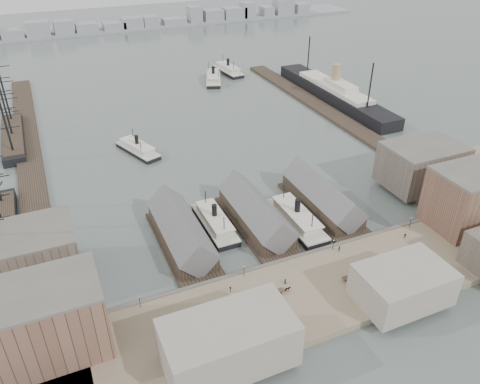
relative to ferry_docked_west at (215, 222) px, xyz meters
name	(u,v)px	position (x,y,z in m)	size (l,w,h in m)	color
ground	(279,254)	(13.00, -21.46, -2.23)	(900.00, 900.00, 0.00)	#4D5956
quay	(312,293)	(13.00, -41.46, -1.23)	(180.00, 30.00, 2.00)	#807056
seawall	(287,261)	(13.00, -26.66, -1.08)	(180.00, 1.20, 2.30)	#59544C
west_wharf	(29,158)	(-55.00, 78.54, -1.43)	(10.00, 220.00, 1.60)	#2D231C
east_wharf	(331,114)	(91.00, 68.54, -1.43)	(10.00, 180.00, 1.60)	#2D231C
ferry_shed_west	(181,233)	(-13.00, -4.58, 2.41)	(14.00, 42.00, 12.60)	#2D231C
ferry_shed_center	(256,214)	(13.00, -4.58, 2.41)	(14.00, 42.00, 12.60)	#2D231C
ferry_shed_east	(322,198)	(39.00, -4.58, 2.41)	(14.00, 42.00, 12.60)	#2D231C
warehouse_west_front	(33,325)	(-57.00, -33.46, 8.77)	(32.00, 18.00, 18.00)	brown
warehouse_west_back	(29,255)	(-57.00, -3.46, 6.77)	(26.00, 20.00, 14.00)	#60564C
warehouse_east_front	(476,197)	(79.00, -33.46, 9.27)	(30.00, 18.00, 19.00)	brown
warehouse_east_back	(421,165)	(81.00, -6.46, 7.27)	(28.00, 20.00, 15.00)	#60564C
street_bldg_center	(403,285)	(33.00, -53.46, 4.77)	(24.00, 16.00, 10.00)	gray
street_bldg_west	(229,342)	(-17.00, -53.46, 5.77)	(30.00, 16.00, 12.00)	gray
lamp_post_far_w	(139,299)	(-32.00, -28.46, 2.49)	(0.44, 0.44, 3.92)	black
lamp_post_near_w	(244,269)	(-2.00, -28.46, 2.49)	(0.44, 0.44, 3.92)	black
lamp_post_near_e	(333,243)	(28.00, -28.46, 2.49)	(0.44, 0.44, 3.92)	black
lamp_post_far_e	(411,221)	(58.00, -28.46, 2.49)	(0.44, 0.44, 3.92)	black
far_shore	(97,27)	(10.93, 312.68, 1.68)	(500.00, 40.00, 15.72)	gray
ferry_docked_west	(215,222)	(0.00, 0.00, 0.00)	(7.98, 26.59, 9.50)	black
ferry_docked_east	(296,218)	(26.00, -9.51, 0.24)	(8.84, 29.48, 10.53)	black
ferry_open_near	(138,149)	(-10.86, 65.85, -0.14)	(15.66, 25.96, 8.90)	black
ferry_open_mid	(213,78)	(54.54, 144.30, 0.15)	(17.93, 29.54, 10.13)	black
ferry_open_far	(228,70)	(69.51, 156.77, 0.13)	(11.41, 28.89, 10.05)	black
sailing_ship_near	(3,236)	(-65.23, 19.63, 0.34)	(8.50, 58.52, 34.93)	black
sailing_ship_mid	(13,136)	(-60.64, 100.01, 0.50)	(9.25, 53.43, 38.02)	black
ocean_steamer	(334,92)	(105.00, 87.52, 2.09)	(13.73, 100.34, 20.07)	black
tram	(447,227)	(66.94, -35.34, 1.66)	(3.27, 10.49, 3.68)	black
horse_cart_left	(169,320)	(-26.48, -36.85, 0.61)	(4.87, 2.83, 1.68)	black
horse_cart_center	(284,290)	(5.58, -38.77, 0.54)	(4.81, 1.68, 1.42)	black
horse_cart_right	(352,277)	(25.75, -41.72, 0.53)	(4.51, 1.51, 1.43)	black
pedestrian_0	(102,324)	(-42.31, -31.16, 0.56)	(0.58, 0.42, 1.58)	black
pedestrian_1	(165,338)	(-29.01, -41.94, 0.58)	(0.78, 0.61, 1.60)	black
pedestrian_2	(230,289)	(-7.98, -32.74, 0.66)	(1.14, 0.66, 1.77)	black
pedestrian_3	(288,319)	(1.42, -48.60, 0.67)	(1.04, 0.44, 1.78)	black
pedestrian_4	(285,281)	(7.46, -35.81, 0.58)	(0.79, 0.51, 1.62)	black
pedestrian_5	(352,268)	(27.92, -38.70, 0.65)	(0.64, 0.47, 1.76)	black
pedestrian_6	(339,249)	(29.67, -29.57, 0.63)	(0.83, 0.65, 1.71)	black
pedestrian_7	(403,260)	(44.02, -41.72, 0.60)	(1.07, 0.61, 1.66)	black
pedestrian_8	(405,236)	(52.62, -32.50, 0.68)	(1.06, 0.44, 1.82)	black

